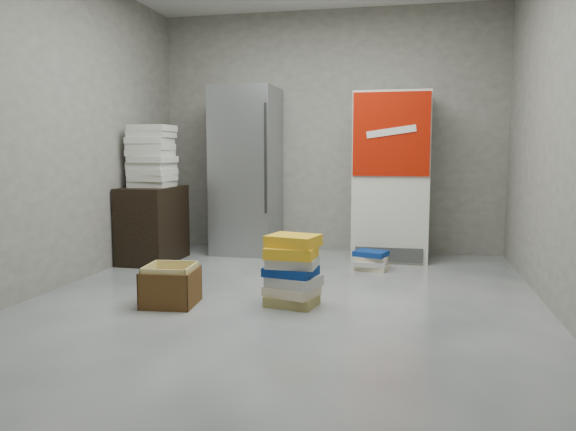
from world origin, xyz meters
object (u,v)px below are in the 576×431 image
at_px(phonebook_stack_main, 292,270).
at_px(wood_shelf, 153,224).
at_px(steel_fridge, 247,171).
at_px(cardboard_box, 171,288).
at_px(coke_cooler, 392,176).

bearing_deg(phonebook_stack_main, wood_shelf, 152.69).
xyz_separation_m(steel_fridge, cardboard_box, (0.07, -2.30, -0.82)).
distance_m(steel_fridge, wood_shelf, 1.23).
bearing_deg(phonebook_stack_main, steel_fridge, 124.98).
xyz_separation_m(steel_fridge, wood_shelf, (-0.83, -0.73, -0.55)).
height_order(phonebook_stack_main, cardboard_box, phonebook_stack_main).
distance_m(steel_fridge, cardboard_box, 2.44).
bearing_deg(steel_fridge, cardboard_box, -88.21).
relative_size(steel_fridge, cardboard_box, 4.50).
xyz_separation_m(coke_cooler, phonebook_stack_main, (-0.66, -2.10, -0.63)).
distance_m(wood_shelf, cardboard_box, 1.83).
bearing_deg(cardboard_box, steel_fridge, 86.41).
relative_size(coke_cooler, cardboard_box, 4.26).
bearing_deg(steel_fridge, phonebook_stack_main, -64.87).
distance_m(steel_fridge, coke_cooler, 1.65).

